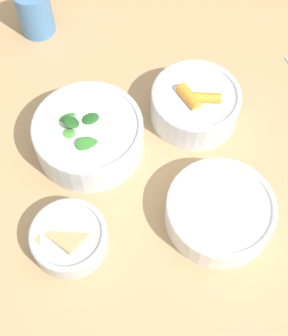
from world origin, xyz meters
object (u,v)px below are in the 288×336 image
bowl_carrots (195,103)px  cup (35,12)px  bowl_beans_hotdog (220,212)px  bowl_cookies (68,236)px  bowl_greens (88,135)px

bowl_carrots → cup: bearing=-144.8°
bowl_beans_hotdog → bowl_cookies: bearing=-100.1°
cup → bowl_greens: bearing=3.6°
bowl_carrots → bowl_greens: (0.00, -0.19, 0.00)m
bowl_carrots → bowl_beans_hotdog: 0.20m
bowl_beans_hotdog → cup: (-0.50, -0.17, 0.02)m
cup → bowl_cookies: bearing=-7.3°
bowl_greens → bowl_beans_hotdog: bowl_greens is taller
bowl_beans_hotdog → bowl_cookies: (-0.04, -0.23, -0.00)m
bowl_greens → bowl_beans_hotdog: bearing=37.5°
bowl_greens → bowl_cookies: bowl_greens is taller
bowl_greens → bowl_cookies: size_ratio=1.56×
bowl_greens → bowl_carrots: bearing=90.5°
bowl_carrots → cup: 0.37m
bowl_carrots → bowl_greens: size_ratio=0.85×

